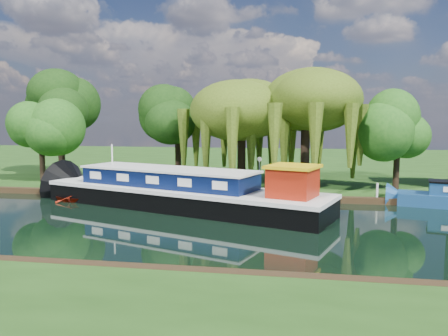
# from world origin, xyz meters

# --- Properties ---
(ground) EXTENTS (120.00, 120.00, 0.00)m
(ground) POSITION_xyz_m (0.00, 0.00, 0.00)
(ground) COLOR black
(far_bank) EXTENTS (120.00, 52.00, 0.45)m
(far_bank) POSITION_xyz_m (0.00, 34.00, 0.23)
(far_bank) COLOR #1B3D10
(far_bank) RESTS_ON ground
(dutch_barge) EXTENTS (20.68, 10.99, 4.29)m
(dutch_barge) POSITION_xyz_m (-4.08, 4.61, 1.06)
(dutch_barge) COLOR black
(dutch_barge) RESTS_ON ground
(red_dinghy) EXTENTS (3.58, 2.81, 0.67)m
(red_dinghy) POSITION_xyz_m (-12.21, 5.63, 0.00)
(red_dinghy) COLOR maroon
(red_dinghy) RESTS_ON ground
(willow_left) EXTENTS (6.94, 6.94, 8.31)m
(willow_left) POSITION_xyz_m (-1.24, 13.06, 6.49)
(willow_left) COLOR black
(willow_left) RESTS_ON far_bank
(willow_right) EXTENTS (7.11, 7.11, 8.66)m
(willow_right) POSITION_xyz_m (4.00, 11.54, 6.76)
(willow_right) COLOR black
(willow_right) RESTS_ON far_bank
(tree_far_left) EXTENTS (4.36, 4.36, 7.02)m
(tree_far_left) POSITION_xyz_m (-18.84, 11.84, 5.27)
(tree_far_left) COLOR black
(tree_far_left) RESTS_ON far_bank
(tree_far_back) EXTENTS (5.55, 5.55, 9.34)m
(tree_far_back) POSITION_xyz_m (-19.87, 16.87, 6.96)
(tree_far_back) COLOR black
(tree_far_back) RESTS_ON far_bank
(tree_far_mid) EXTENTS (4.83, 4.83, 7.90)m
(tree_far_mid) POSITION_xyz_m (-7.56, 15.90, 5.90)
(tree_far_mid) COLOR black
(tree_far_mid) RESTS_ON far_bank
(tree_far_right) EXTENTS (4.07, 4.07, 6.66)m
(tree_far_right) POSITION_xyz_m (11.00, 12.02, 5.05)
(tree_far_right) COLOR black
(tree_far_right) RESTS_ON far_bank
(lamppost) EXTENTS (0.36, 0.36, 2.56)m
(lamppost) POSITION_xyz_m (0.50, 10.50, 2.42)
(lamppost) COLOR silver
(lamppost) RESTS_ON far_bank
(mooring_posts) EXTENTS (19.16, 0.16, 1.00)m
(mooring_posts) POSITION_xyz_m (-0.50, 8.40, 0.95)
(mooring_posts) COLOR silver
(mooring_posts) RESTS_ON far_bank
(reeds_near) EXTENTS (33.70, 1.50, 1.10)m
(reeds_near) POSITION_xyz_m (6.87, -7.57, 0.55)
(reeds_near) COLOR #1F5316
(reeds_near) RESTS_ON ground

